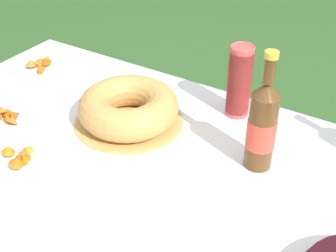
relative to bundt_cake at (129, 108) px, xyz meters
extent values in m
cube|color=brown|center=(0.26, -0.14, -0.07)|extent=(1.80, 0.91, 0.03)
cylinder|color=brown|center=(-0.58, 0.26, -0.43)|extent=(0.06, 0.06, 0.68)
cube|color=white|center=(0.26, -0.14, -0.05)|extent=(1.81, 0.92, 0.00)
cube|color=white|center=(0.26, 0.32, -0.11)|extent=(1.81, 0.01, 0.10)
cylinder|color=tan|center=(0.00, 0.00, -0.05)|extent=(0.33, 0.33, 0.01)
torus|color=tan|center=(0.00, 0.00, 0.00)|extent=(0.30, 0.30, 0.10)
cylinder|color=#E04C47|center=(0.25, 0.22, 0.00)|extent=(0.07, 0.07, 0.09)
cylinder|color=#E04C47|center=(0.25, 0.22, 0.01)|extent=(0.07, 0.07, 0.09)
cylinder|color=#E04C47|center=(0.25, 0.22, 0.02)|extent=(0.07, 0.07, 0.09)
cylinder|color=#E04C47|center=(0.25, 0.22, 0.04)|extent=(0.07, 0.07, 0.09)
cylinder|color=#E04C47|center=(0.25, 0.22, 0.05)|extent=(0.07, 0.07, 0.09)
cylinder|color=#E04C47|center=(0.25, 0.22, 0.06)|extent=(0.07, 0.07, 0.09)
cylinder|color=#E04C47|center=(0.25, 0.22, 0.07)|extent=(0.07, 0.07, 0.09)
cylinder|color=#E04C47|center=(0.25, 0.22, 0.09)|extent=(0.07, 0.07, 0.09)
cylinder|color=#E04C47|center=(0.25, 0.22, 0.10)|extent=(0.07, 0.07, 0.09)
cylinder|color=#E04C47|center=(0.25, 0.22, 0.11)|extent=(0.07, 0.07, 0.09)
cylinder|color=#E04C47|center=(0.25, 0.22, 0.13)|extent=(0.07, 0.07, 0.09)
torus|color=#E04C47|center=(0.25, 0.22, 0.17)|extent=(0.07, 0.07, 0.01)
cylinder|color=brown|center=(0.41, 0.02, 0.06)|extent=(0.07, 0.07, 0.21)
cylinder|color=#E54C38|center=(0.41, 0.02, 0.05)|extent=(0.08, 0.08, 0.08)
cone|color=brown|center=(0.41, 0.02, 0.18)|extent=(0.07, 0.07, 0.04)
cylinder|color=brown|center=(0.41, 0.02, 0.23)|extent=(0.03, 0.03, 0.06)
cylinder|color=gold|center=(0.41, 0.02, 0.27)|extent=(0.03, 0.03, 0.02)
cylinder|color=white|center=(-0.32, -0.20, -0.05)|extent=(0.21, 0.21, 0.01)
torus|color=white|center=(-0.32, -0.20, -0.04)|extent=(0.21, 0.21, 0.01)
cone|color=#B34A10|center=(-0.29, -0.19, -0.02)|extent=(0.06, 0.06, 0.05)
cone|color=#B46210|center=(-0.31, -0.20, -0.03)|extent=(0.04, 0.04, 0.03)
cone|color=#CE540F|center=(-0.32, -0.18, -0.02)|extent=(0.05, 0.05, 0.03)
cone|color=#D06322|center=(-0.28, -0.20, -0.03)|extent=(0.05, 0.05, 0.05)
cone|color=orange|center=(-0.33, -0.20, -0.01)|extent=(0.05, 0.05, 0.05)
cylinder|color=white|center=(-0.12, -0.30, -0.05)|extent=(0.20, 0.20, 0.01)
torus|color=white|center=(-0.12, -0.30, -0.04)|extent=(0.19, 0.19, 0.01)
cone|color=orange|center=(-0.13, -0.29, -0.02)|extent=(0.05, 0.05, 0.03)
cone|color=#C95914|center=(-0.17, -0.31, -0.02)|extent=(0.04, 0.04, 0.02)
cone|color=#B24D0C|center=(-0.12, -0.32, -0.02)|extent=(0.04, 0.04, 0.02)
cone|color=#BB6214|center=(-0.10, -0.34, -0.01)|extent=(0.05, 0.05, 0.03)
cone|color=#CC6F0E|center=(-0.17, -0.32, -0.02)|extent=(0.04, 0.04, 0.03)
cone|color=#CB591C|center=(-0.12, -0.30, -0.02)|extent=(0.05, 0.04, 0.04)
cone|color=#A85C0A|center=(-0.10, -0.32, -0.02)|extent=(0.04, 0.04, 0.03)
cylinder|color=white|center=(-0.47, 0.12, -0.05)|extent=(0.22, 0.22, 0.01)
torus|color=white|center=(-0.47, 0.12, -0.04)|extent=(0.22, 0.22, 0.01)
cone|color=#BF6921|center=(-0.47, 0.12, -0.03)|extent=(0.05, 0.05, 0.03)
cone|color=#CB5211|center=(-0.45, 0.08, -0.03)|extent=(0.05, 0.05, 0.04)
cone|color=#C6781E|center=(-0.49, 0.12, -0.02)|extent=(0.06, 0.06, 0.05)
cone|color=#CB651A|center=(-0.48, 0.11, -0.02)|extent=(0.06, 0.06, 0.04)
cone|color=#B4460C|center=(-0.47, 0.12, -0.02)|extent=(0.05, 0.05, 0.03)
cone|color=#AE670A|center=(-0.49, 0.16, -0.03)|extent=(0.05, 0.05, 0.04)
cone|color=#B16C16|center=(-0.50, 0.11, -0.03)|extent=(0.04, 0.04, 0.03)
cone|color=#CA6D21|center=(-0.50, 0.09, -0.02)|extent=(0.05, 0.05, 0.03)
cone|color=#BA6B13|center=(-0.47, 0.13, -0.02)|extent=(0.06, 0.05, 0.04)
camera|label=1|loc=(0.73, -0.94, 0.74)|focal=50.00mm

